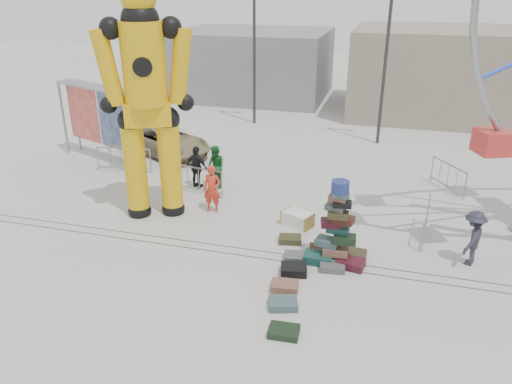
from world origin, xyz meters
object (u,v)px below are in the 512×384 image
(banner_scaffold, at_px, (97,105))
(lamp_post_right, at_px, (388,52))
(lamp_post_left, at_px, (256,42))
(steamer_trunk, at_px, (297,219))
(suitcase_tower, at_px, (336,239))
(pedestrian_black, at_px, (197,167))
(barricade_dummy_c, at_px, (199,180))
(parked_suv, at_px, (166,141))
(crash_test_dummy, at_px, (147,97))
(barricade_wheel_front, at_px, (426,222))
(pedestrian_red, at_px, (212,189))
(pedestrian_grey, at_px, (473,238))
(barricade_dummy_a, at_px, (121,159))
(barricade_dummy_b, at_px, (130,158))
(barricade_wheel_back, at_px, (448,177))
(pedestrian_green, at_px, (216,167))

(banner_scaffold, bearing_deg, lamp_post_right, 48.32)
(lamp_post_left, bearing_deg, steamer_trunk, -68.38)
(lamp_post_right, xyz_separation_m, steamer_trunk, (-2.24, -10.00, -4.25))
(suitcase_tower, height_order, pedestrian_black, suitcase_tower)
(barricade_dummy_c, bearing_deg, pedestrian_black, 126.68)
(lamp_post_left, relative_size, barricade_dummy_c, 4.00)
(parked_suv, bearing_deg, crash_test_dummy, -131.10)
(barricade_wheel_front, height_order, pedestrian_black, pedestrian_black)
(pedestrian_black, bearing_deg, pedestrian_red, 141.91)
(lamp_post_right, bearing_deg, pedestrian_red, -118.88)
(pedestrian_red, bearing_deg, steamer_trunk, -12.37)
(barricade_wheel_front, distance_m, pedestrian_grey, 1.80)
(steamer_trunk, relative_size, barricade_dummy_a, 0.51)
(crash_test_dummy, bearing_deg, lamp_post_left, 65.59)
(banner_scaffold, bearing_deg, suitcase_tower, -6.21)
(lamp_post_left, height_order, barricade_dummy_a, lamp_post_left)
(pedestrian_grey, bearing_deg, lamp_post_right, -142.07)
(crash_test_dummy, xyz_separation_m, barricade_dummy_b, (-2.96, 3.64, -3.62))
(lamp_post_left, height_order, pedestrian_grey, lamp_post_left)
(pedestrian_black, bearing_deg, lamp_post_right, -113.55)
(lamp_post_left, xyz_separation_m, suitcase_tower, (6.28, -13.97, -3.76))
(barricade_wheel_back, distance_m, pedestrian_red, 9.23)
(pedestrian_grey, bearing_deg, banner_scaffold, -86.08)
(pedestrian_red, bearing_deg, crash_test_dummy, -166.35)
(banner_scaffold, bearing_deg, lamp_post_left, 79.81)
(barricade_dummy_b, distance_m, pedestrian_black, 3.62)
(lamp_post_right, xyz_separation_m, parked_suv, (-9.63, -4.38, -3.83))
(suitcase_tower, distance_m, crash_test_dummy, 7.51)
(lamp_post_left, bearing_deg, pedestrian_grey, -52.42)
(lamp_post_right, distance_m, barricade_wheel_front, 10.66)
(barricade_wheel_front, bearing_deg, pedestrian_green, 80.86)
(pedestrian_black, bearing_deg, barricade_dummy_a, 5.34)
(lamp_post_left, relative_size, barricade_dummy_b, 4.00)
(barricade_dummy_b, bearing_deg, barricade_wheel_front, -8.57)
(steamer_trunk, relative_size, pedestrian_green, 0.60)
(lamp_post_left, height_order, pedestrian_black, lamp_post_left)
(pedestrian_black, bearing_deg, parked_suv, -32.10)
(pedestrian_green, bearing_deg, barricade_dummy_a, -146.14)
(banner_scaffold, xyz_separation_m, barricade_dummy_b, (1.81, -0.78, -2.01))
(pedestrian_green, bearing_deg, barricade_wheel_front, 26.41)
(barricade_dummy_c, bearing_deg, lamp_post_left, 103.16)
(barricade_dummy_a, bearing_deg, parked_suv, 58.29)
(crash_test_dummy, height_order, barricade_dummy_b, crash_test_dummy)
(banner_scaffold, relative_size, steamer_trunk, 4.60)
(suitcase_tower, relative_size, barricade_dummy_c, 1.28)
(barricade_dummy_a, height_order, barricade_wheel_back, same)
(crash_test_dummy, distance_m, banner_scaffold, 6.70)
(suitcase_tower, xyz_separation_m, crash_test_dummy, (-6.48, 1.54, 3.45))
(parked_suv, bearing_deg, barricade_dummy_a, -171.90)
(pedestrian_grey, bearing_deg, parked_suv, -95.28)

